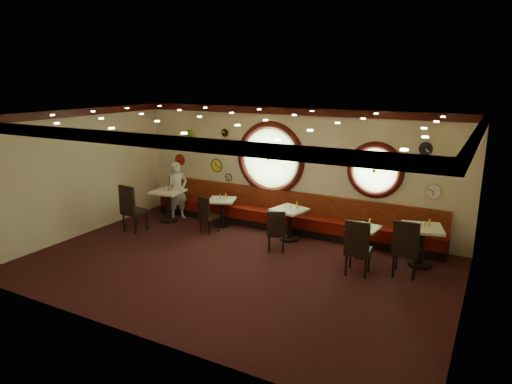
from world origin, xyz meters
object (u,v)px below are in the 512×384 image
object	(u,v)px
condiment_d_salt	(363,223)
condiment_a_bottle	(172,188)
condiment_c_salt	(286,206)
condiment_c_pepper	(291,207)
chair_b	(206,212)
condiment_b_pepper	(224,197)
table_b	(222,209)
condiment_c_bottle	(297,205)
table_d	(363,238)
chair_a	(131,206)
chair_e	(406,245)
chair_d	(358,244)
waiter	(178,191)
condiment_e_pepper	(425,225)
condiment_b_bottle	(226,195)
condiment_b_salt	(220,196)
table_a	(168,202)
condiment_e_bottle	(429,223)
table_e	(422,241)
condiment_e_salt	(422,224)
condiment_a_pepper	(168,189)
condiment_d_pepper	(364,225)
chair_c	(276,228)
condiment_a_salt	(164,188)
condiment_d_bottle	(370,223)
table_c	(289,220)

from	to	relation	value
condiment_d_salt	condiment_a_bottle	xyz separation A→B (m)	(-5.40, -0.03, 0.20)
condiment_c_salt	condiment_c_pepper	bearing A→B (deg)	-9.44
chair_b	condiment_b_pepper	size ratio (longest dim) A/B	5.40
table_b	condiment_c_bottle	world-z (taller)	condiment_c_bottle
table_d	chair_a	distance (m)	5.91
condiment_d_salt	condiment_c_bottle	xyz separation A→B (m)	(-1.72, 0.23, 0.15)
condiment_c_salt	condiment_c_pepper	distance (m)	0.15
chair_e	chair_d	bearing A→B (deg)	-158.91
table_d	chair_b	bearing A→B (deg)	-175.22
condiment_c_pepper	waiter	xyz separation A→B (m)	(-3.55, 0.09, -0.04)
condiment_a_bottle	condiment_e_pepper	distance (m)	6.71
chair_e	condiment_b_bottle	xyz separation A→B (m)	(-4.95, 1.12, 0.15)
condiment_c_pepper	condiment_b_pepper	bearing A→B (deg)	175.43
table_b	condiment_b_salt	world-z (taller)	condiment_b_salt
condiment_c_salt	condiment_d_salt	distance (m)	2.00
chair_a	table_d	bearing A→B (deg)	16.16
table_a	condiment_e_bottle	xyz separation A→B (m)	(6.88, 0.19, 0.40)
condiment_e_bottle	condiment_c_salt	bearing A→B (deg)	179.27
condiment_a_bottle	condiment_c_bottle	distance (m)	3.70
table_b	chair_b	world-z (taller)	chair_b
table_e	condiment_e_salt	size ratio (longest dim) A/B	10.73
condiment_b_bottle	condiment_e_pepper	bearing A→B (deg)	-3.83
table_d	condiment_e_pepper	distance (m)	1.37
condiment_a_pepper	condiment_d_pepper	bearing A→B (deg)	0.45
condiment_c_salt	condiment_d_salt	xyz separation A→B (m)	(2.00, -0.15, -0.10)
table_e	condiment_a_bottle	world-z (taller)	condiment_a_bottle
condiment_b_salt	condiment_b_bottle	world-z (taller)	condiment_b_bottle
chair_c	condiment_a_bottle	distance (m)	3.67
condiment_a_salt	condiment_d_bottle	size ratio (longest dim) A/B	0.55
condiment_b_pepper	waiter	distance (m)	1.52
chair_c	condiment_a_salt	bearing A→B (deg)	146.11
condiment_c_bottle	waiter	xyz separation A→B (m)	(-3.68, -0.01, -0.08)
table_a	condiment_a_salt	bearing A→B (deg)	171.54
table_e	condiment_b_bottle	world-z (taller)	condiment_b_bottle
condiment_e_salt	waiter	distance (m)	6.62
table_d	chair_d	distance (m)	1.08
chair_d	condiment_a_pepper	world-z (taller)	chair_d
chair_c	chair_d	bearing A→B (deg)	-35.29
condiment_d_pepper	condiment_c_bottle	size ratio (longest dim) A/B	0.62
chair_d	table_c	bearing A→B (deg)	144.46
condiment_a_pepper	condiment_e_bottle	bearing A→B (deg)	2.26
chair_a	condiment_a_salt	bearing A→B (deg)	90.23
chair_a	condiment_d_pepper	xyz separation A→B (m)	(5.79, 1.17, 0.05)
table_a	condiment_a_salt	size ratio (longest dim) A/B	8.85
table_c	condiment_a_bottle	xyz separation A→B (m)	(-3.53, -0.15, 0.45)
condiment_d_bottle	waiter	bearing A→B (deg)	177.82
condiment_c_pepper	waiter	bearing A→B (deg)	178.48
condiment_e_salt	condiment_d_pepper	bearing A→B (deg)	-170.20
condiment_c_salt	condiment_a_bottle	bearing A→B (deg)	-177.01
table_e	waiter	world-z (taller)	waiter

